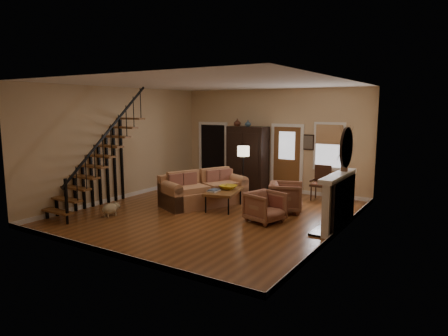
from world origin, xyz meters
The scene contains 15 objects.
room centered at (-0.41, 1.76, 1.51)m, with size 7.00×7.33×3.30m.
staircase centered at (-2.78, -1.30, 1.60)m, with size 0.94×2.80×3.20m, color brown, non-canonical shape.
fireplace centered at (3.13, 0.50, 0.74)m, with size 0.33×1.95×2.30m.
armoire centered at (-0.70, 3.15, 1.05)m, with size 1.30×0.60×2.10m, color black, non-canonical shape.
vase_a centered at (-1.05, 3.05, 2.22)m, with size 0.24×0.24×0.25m, color #4C2619.
vase_b centered at (-0.65, 3.05, 2.21)m, with size 0.20×0.20×0.21m, color #334C60.
sofa centered at (-0.72, 0.65, 0.44)m, with size 1.03×2.37×0.89m, color #B77D53, non-canonical shape.
coffee_table centered at (-0.04, 0.60, 0.25)m, with size 0.78×1.33×0.51m, color brown, non-canonical shape.
bowl centered at (0.01, 0.75, 0.57)m, with size 0.45×0.45×0.11m, color gold.
books centered at (-0.16, 0.30, 0.54)m, with size 0.24×0.33×0.06m, color beige, non-canonical shape.
armchair_left centered at (1.48, 0.06, 0.36)m, with size 0.78×0.80×0.73m, color brown.
armchair_right centered at (1.53, 1.19, 0.39)m, with size 0.83×0.86×0.78m, color brown.
floor_lamp centered at (-0.23, 2.01, 0.79)m, with size 0.36×0.36×1.57m, color black, non-canonical shape.
side_chair centered at (1.85, 2.95, 0.51)m, with size 0.54×0.54×1.02m, color #351D10, non-canonical shape.
dog centered at (-2.05, -1.59, 0.17)m, with size 0.28×0.47×0.34m, color tan, non-canonical shape.
Camera 1 is at (5.58, -8.33, 2.74)m, focal length 32.00 mm.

